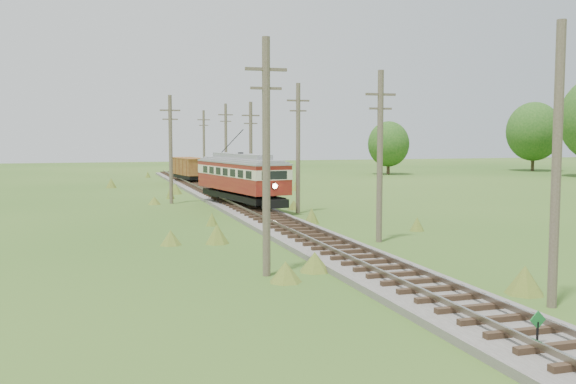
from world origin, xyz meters
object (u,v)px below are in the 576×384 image
object	(u,v)px
gravel_pile	(242,187)
gondola	(189,168)
streetcar	(241,175)
switch_marker	(538,329)

from	to	relation	value
gravel_pile	gondola	bearing A→B (deg)	102.03
streetcar	gravel_pile	world-z (taller)	streetcar
switch_marker	gravel_pile	world-z (taller)	gravel_pile
streetcar	gondola	bearing A→B (deg)	80.01
streetcar	switch_marker	bearing A→B (deg)	-100.33
switch_marker	gondola	world-z (taller)	gondola
gravel_pile	streetcar	bearing A→B (deg)	-103.13
streetcar	gravel_pile	xyz separation A→B (m)	(2.95, 12.63, -1.90)
switch_marker	gravel_pile	xyz separation A→B (m)	(3.15, 45.95, -0.03)
gondola	gravel_pile	size ratio (longest dim) A/B	2.00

